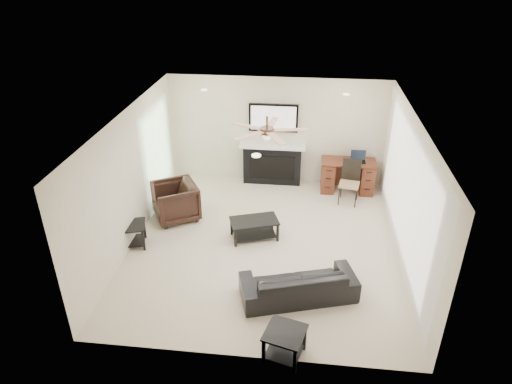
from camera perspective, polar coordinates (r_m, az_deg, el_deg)
room_shell at (r=7.99m, az=2.64°, el=3.76°), size 5.50×5.54×2.52m
sofa at (r=7.45m, az=5.34°, el=-11.27°), size 1.97×1.22×0.54m
armchair at (r=9.50m, az=-10.06°, el=-1.16°), size 1.17×1.16×0.79m
coffee_table at (r=8.82m, az=-0.22°, el=-4.64°), size 1.01×0.77×0.40m
end_table_near at (r=6.56m, az=3.58°, el=-18.42°), size 0.64×0.64×0.45m
end_table_left at (r=8.91m, az=-15.18°, el=-5.19°), size 0.62×0.62×0.45m
fireplace_unit at (r=10.58m, az=2.08°, el=5.83°), size 1.52×0.34×1.91m
desk at (r=10.63m, az=11.35°, el=1.97°), size 1.22×0.56×0.76m
desk_chair at (r=10.09m, az=11.59°, el=1.12°), size 0.49×0.51×0.97m
laptop at (r=10.43m, az=12.70°, el=4.29°), size 0.33×0.24×0.23m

